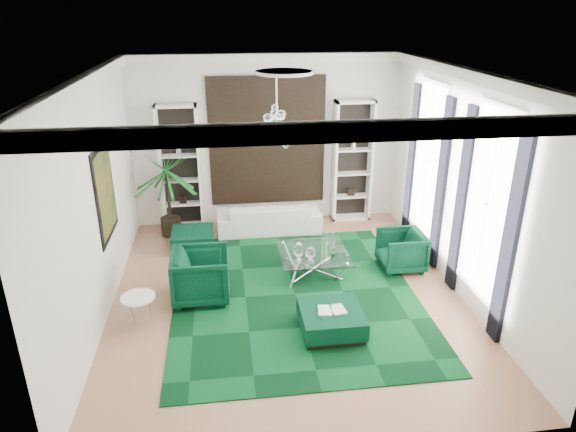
{
  "coord_description": "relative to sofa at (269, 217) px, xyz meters",
  "views": [
    {
      "loc": [
        -1.01,
        -7.77,
        4.73
      ],
      "look_at": [
        0.08,
        0.5,
        1.29
      ],
      "focal_mm": 32.0,
      "sensor_mm": 36.0,
      "label": 1
    }
  ],
  "objects": [
    {
      "name": "rug",
      "position": [
        0.18,
        -2.83,
        -0.32
      ],
      "size": [
        4.2,
        5.0,
        0.02
      ],
      "primitive_type": "cube",
      "color": "black",
      "rests_on": "floor"
    },
    {
      "name": "ceiling",
      "position": [
        0.05,
        -2.81,
        3.48
      ],
      "size": [
        6.0,
        7.0,
        0.02
      ],
      "primitive_type": "cube",
      "color": "white",
      "rests_on": "ground"
    },
    {
      "name": "palm",
      "position": [
        -2.16,
        0.08,
        0.87
      ],
      "size": [
        1.5,
        1.5,
        2.4
      ],
      "primitive_type": null,
      "color": "#17591E",
      "rests_on": "floor"
    },
    {
      "name": "sofa",
      "position": [
        0.0,
        0.0,
        0.0
      ],
      "size": [
        2.29,
        0.9,
        0.67
      ],
      "primitive_type": "imported",
      "rotation": [
        0.0,
        0.0,
        3.14
      ],
      "color": "silver",
      "rests_on": "floor"
    },
    {
      "name": "curtain_far_a",
      "position": [
        3.0,
        -2.09,
        1.32
      ],
      "size": [
        0.07,
        0.3,
        3.25
      ],
      "primitive_type": "cube",
      "color": "black",
      "rests_on": "floor"
    },
    {
      "name": "wall_right",
      "position": [
        3.06,
        -2.81,
        1.57
      ],
      "size": [
        0.02,
        7.0,
        3.8
      ],
      "primitive_type": "cube",
      "color": "silver",
      "rests_on": "ground"
    },
    {
      "name": "curtain_far_b",
      "position": [
        3.0,
        -0.53,
        1.32
      ],
      "size": [
        0.07,
        0.3,
        3.25
      ],
      "primitive_type": "cube",
      "color": "black",
      "rests_on": "floor"
    },
    {
      "name": "curtain_near_b",
      "position": [
        3.0,
        -2.93,
        1.32
      ],
      "size": [
        0.07,
        0.3,
        3.25
      ],
      "primitive_type": "cube",
      "color": "black",
      "rests_on": "floor"
    },
    {
      "name": "shelving_left",
      "position": [
        -1.9,
        0.5,
        1.07
      ],
      "size": [
        0.9,
        0.38,
        2.8
      ],
      "primitive_type": null,
      "color": "white",
      "rests_on": "floor"
    },
    {
      "name": "curtain_near_a",
      "position": [
        3.0,
        -4.49,
        1.32
      ],
      "size": [
        0.07,
        0.3,
        3.25
      ],
      "primitive_type": "cube",
      "color": "black",
      "rests_on": "floor"
    },
    {
      "name": "window_near",
      "position": [
        3.04,
        -3.71,
        1.57
      ],
      "size": [
        0.03,
        1.1,
        2.9
      ],
      "primitive_type": "cube",
      "color": "white",
      "rests_on": "wall_right"
    },
    {
      "name": "ottoman_front",
      "position": [
        0.58,
        -3.99,
        -0.14
      ],
      "size": [
        0.95,
        0.95,
        0.38
      ],
      "primitive_type": "cube",
      "color": "black",
      "rests_on": "floor"
    },
    {
      "name": "ceiling_medallion",
      "position": [
        0.05,
        -2.51,
        3.44
      ],
      "size": [
        0.9,
        0.9,
        0.05
      ],
      "primitive_type": "cylinder",
      "color": "white",
      "rests_on": "ceiling"
    },
    {
      "name": "tapestry",
      "position": [
        0.05,
        0.65,
        1.57
      ],
      "size": [
        2.5,
        0.06,
        2.8
      ],
      "primitive_type": "cube",
      "color": "black",
      "rests_on": "wall_back"
    },
    {
      "name": "table_plant",
      "position": [
        0.96,
        -2.36,
        0.22
      ],
      "size": [
        0.13,
        0.1,
        0.23
      ],
      "primitive_type": "imported",
      "color": "#17591E",
      "rests_on": "coffee_table"
    },
    {
      "name": "floor",
      "position": [
        0.05,
        -2.81,
        -0.34
      ],
      "size": [
        6.0,
        7.0,
        0.02
      ],
      "primitive_type": "cube",
      "color": "#AE7B5C",
      "rests_on": "ground"
    },
    {
      "name": "wall_back",
      "position": [
        0.05,
        0.7,
        1.57
      ],
      "size": [
        6.0,
        0.02,
        3.8
      ],
      "primitive_type": "cube",
      "color": "silver",
      "rests_on": "ground"
    },
    {
      "name": "armchair_right",
      "position": [
        2.34,
        -2.11,
        0.04
      ],
      "size": [
        0.83,
        0.8,
        0.75
      ],
      "primitive_type": "imported",
      "rotation": [
        0.0,
        0.0,
        -1.57
      ],
      "color": "black",
      "rests_on": "floor"
    },
    {
      "name": "ottoman_side",
      "position": [
        -1.67,
        -0.67,
        -0.14
      ],
      "size": [
        0.86,
        0.86,
        0.38
      ],
      "primitive_type": "cube",
      "color": "black",
      "rests_on": "floor"
    },
    {
      "name": "shelving_right",
      "position": [
        2.0,
        0.5,
        1.07
      ],
      "size": [
        0.9,
        0.38,
        2.8
      ],
      "primitive_type": null,
      "color": "white",
      "rests_on": "floor"
    },
    {
      "name": "painting",
      "position": [
        -2.92,
        -2.21,
        1.52
      ],
      "size": [
        0.04,
        1.3,
        1.6
      ],
      "primitive_type": "cube",
      "color": "black",
      "rests_on": "wall_left"
    },
    {
      "name": "armchair_left",
      "position": [
        -1.43,
        -2.73,
        0.11
      ],
      "size": [
        0.97,
        0.94,
        0.88
      ],
      "primitive_type": "imported",
      "rotation": [
        0.0,
        0.0,
        1.57
      ],
      "color": "black",
      "rests_on": "floor"
    },
    {
      "name": "crown_molding",
      "position": [
        0.05,
        -2.81,
        3.37
      ],
      "size": [
        6.0,
        7.0,
        0.18
      ],
      "primitive_type": null,
      "color": "white",
      "rests_on": "ceiling"
    },
    {
      "name": "wall_left",
      "position": [
        -2.96,
        -2.81,
        1.57
      ],
      "size": [
        0.02,
        7.0,
        3.8
      ],
      "primitive_type": "cube",
      "color": "silver",
      "rests_on": "ground"
    },
    {
      "name": "wall_front",
      "position": [
        0.05,
        -6.32,
        1.57
      ],
      "size": [
        6.0,
        0.02,
        3.8
      ],
      "primitive_type": "cube",
      "color": "silver",
      "rests_on": "ground"
    },
    {
      "name": "chandelier",
      "position": [
        -0.06,
        -2.31,
        2.52
      ],
      "size": [
        0.88,
        0.88,
        0.79
      ],
      "primitive_type": null,
      "color": "white",
      "rests_on": "ceiling"
    },
    {
      "name": "book",
      "position": [
        0.58,
        -3.99,
        0.06
      ],
      "size": [
        0.43,
        0.29,
        0.03
      ],
      "primitive_type": "cube",
      "color": "white",
      "rests_on": "ottoman_front"
    },
    {
      "name": "side_table",
      "position": [
        -2.38,
        -3.42,
        -0.08
      ],
      "size": [
        0.53,
        0.53,
        0.51
      ],
      "primitive_type": "cylinder",
      "color": "white",
      "rests_on": "floor"
    },
    {
      "name": "coffee_table",
      "position": [
        0.64,
        -2.09,
        -0.12
      ],
      "size": [
        1.27,
        1.27,
        0.44
      ],
      "primitive_type": null,
      "color": "white",
      "rests_on": "floor"
    },
    {
      "name": "window_far",
      "position": [
        3.04,
        -1.31,
        1.57
      ],
      "size": [
        0.03,
        1.1,
        2.9
      ],
      "primitive_type": "cube",
      "color": "white",
      "rests_on": "wall_right"
    }
  ]
}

